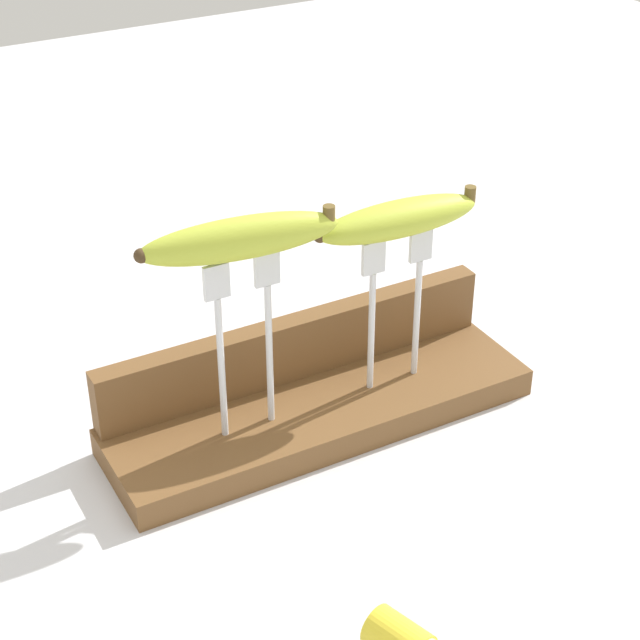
{
  "coord_description": "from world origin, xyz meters",
  "views": [
    {
      "loc": [
        -0.45,
        -0.81,
        0.71
      ],
      "look_at": [
        0.0,
        0.0,
        0.13
      ],
      "focal_mm": 59.95,
      "sensor_mm": 36.0,
      "label": 1
    }
  ],
  "objects_px": {
    "fork_stand_right": "(395,296)",
    "banana_raised_left": "(240,238)",
    "fork_stand_left": "(244,330)",
    "banana_raised_right": "(399,219)"
  },
  "relations": [
    {
      "from": "banana_raised_left",
      "to": "banana_raised_right",
      "type": "xyz_separation_m",
      "value": [
        0.18,
        -0.0,
        -0.02
      ]
    },
    {
      "from": "fork_stand_left",
      "to": "banana_raised_left",
      "type": "height_order",
      "value": "banana_raised_left"
    },
    {
      "from": "fork_stand_left",
      "to": "fork_stand_right",
      "type": "height_order",
      "value": "fork_stand_left"
    },
    {
      "from": "banana_raised_left",
      "to": "banana_raised_right",
      "type": "relative_size",
      "value": 1.08
    },
    {
      "from": "fork_stand_right",
      "to": "banana_raised_right",
      "type": "relative_size",
      "value": 0.96
    },
    {
      "from": "fork_stand_left",
      "to": "banana_raised_left",
      "type": "distance_m",
      "value": 0.1
    },
    {
      "from": "fork_stand_right",
      "to": "fork_stand_left",
      "type": "bearing_deg",
      "value": -180.0
    },
    {
      "from": "fork_stand_left",
      "to": "fork_stand_right",
      "type": "relative_size",
      "value": 1.11
    },
    {
      "from": "fork_stand_right",
      "to": "banana_raised_left",
      "type": "xyz_separation_m",
      "value": [
        -0.18,
        0.0,
        0.11
      ]
    },
    {
      "from": "banana_raised_left",
      "to": "fork_stand_right",
      "type": "bearing_deg",
      "value": -0.0
    }
  ]
}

